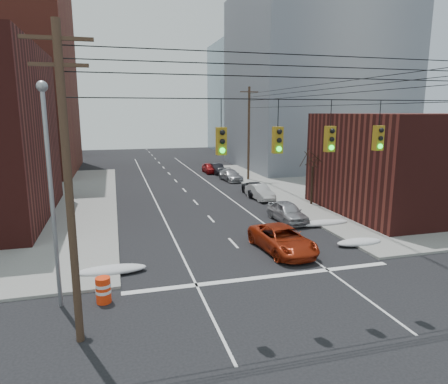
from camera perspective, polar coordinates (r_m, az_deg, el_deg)
ground at (r=15.39m, az=15.27°, el=-21.02°), size 160.00×160.00×0.00m
sidewalk_ne at (r=51.63m, az=25.99°, el=1.24°), size 40.00×40.00×0.15m
building_brick_far at (r=87.16m, az=-28.39°, el=8.64°), size 22.00×18.00×12.00m
building_office at (r=62.35m, az=12.74°, el=15.13°), size 22.00×20.00×25.00m
building_glass at (r=86.80m, az=5.63°, el=13.23°), size 20.00×18.00×22.00m
building_storefront at (r=37.03m, az=27.17°, el=3.71°), size 16.00×12.00×8.00m
utility_pole_left at (r=14.31m, az=-21.35°, el=1.11°), size 2.20×0.28×11.00m
utility_pole_far at (r=47.68m, az=3.56°, el=8.54°), size 2.20×0.28×11.00m
traffic_signals at (r=15.72m, az=11.42°, el=7.60°), size 17.00×0.42×2.02m
street_light at (r=17.42m, az=-23.61°, el=1.83°), size 0.44×0.44×9.32m
bare_tree at (r=35.65m, az=12.47°, el=1.72°), size 2.09×2.20×4.93m
snow_nw at (r=21.55m, az=-15.74°, el=-10.66°), size 3.50×1.08×0.42m
snow_ne at (r=26.29m, az=18.74°, el=-6.80°), size 3.00×1.08×0.42m
snow_east_far at (r=29.94m, az=13.93°, el=-4.32°), size 4.00×1.08×0.42m
red_pickup at (r=23.98m, az=8.35°, el=-6.71°), size 2.90×5.54×1.49m
parked_car_a at (r=30.39m, az=9.03°, el=-2.81°), size 1.96×4.52×1.52m
parked_car_b at (r=37.85m, az=5.16°, el=-0.02°), size 1.73×4.23×1.36m
parked_car_c at (r=39.65m, az=4.56°, el=0.42°), size 2.42×4.60×1.23m
parked_car_d at (r=47.95m, az=0.95°, el=2.42°), size 2.27×4.72×1.33m
parked_car_e at (r=54.11m, az=-2.03°, el=3.46°), size 1.66×3.99×1.35m
parked_car_f at (r=53.40m, az=-1.01°, el=3.36°), size 1.66×4.18×1.35m
lot_car_b at (r=41.31m, az=-26.10°, el=0.02°), size 5.21×3.13×1.35m
lot_car_d at (r=42.50m, az=-27.49°, el=0.25°), size 4.31×1.79×1.46m
construction_barrel at (r=18.51m, az=-16.86°, el=-13.22°), size 0.78×0.78×1.14m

